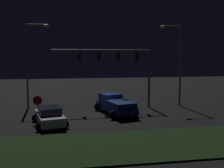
% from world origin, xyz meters
% --- Properties ---
extents(ground_plane, '(80.00, 80.00, 0.00)m').
position_xyz_m(ground_plane, '(0.00, 0.00, 0.00)').
color(ground_plane, black).
extents(grass_median, '(22.95, 5.69, 0.10)m').
position_xyz_m(grass_median, '(0.00, -8.46, 0.05)').
color(grass_median, black).
rests_on(grass_median, ground_plane).
extents(pickup_truck, '(3.77, 5.73, 1.80)m').
position_xyz_m(pickup_truck, '(1.21, 0.36, 1.00)').
color(pickup_truck, navy).
rests_on(pickup_truck, ground_plane).
extents(car_sedan, '(3.11, 4.69, 1.51)m').
position_xyz_m(car_sedan, '(-4.64, -2.86, 0.74)').
color(car_sedan, '#B7B7BC').
rests_on(car_sedan, ground_plane).
extents(traffic_signal_gantry, '(10.32, 0.56, 6.50)m').
position_xyz_m(traffic_signal_gantry, '(2.02, 2.71, 5.03)').
color(traffic_signal_gantry, slate).
rests_on(traffic_signal_gantry, ground_plane).
extents(street_lamp_left, '(2.50, 0.44, 8.93)m').
position_xyz_m(street_lamp_left, '(-6.98, 4.52, 5.54)').
color(street_lamp_left, slate).
rests_on(street_lamp_left, ground_plane).
extents(street_lamp_right, '(2.56, 0.44, 8.86)m').
position_xyz_m(street_lamp_right, '(8.53, 2.92, 5.51)').
color(street_lamp_right, slate).
rests_on(street_lamp_right, ground_plane).
extents(stop_sign, '(0.76, 0.08, 2.23)m').
position_xyz_m(stop_sign, '(-5.66, -1.83, 1.56)').
color(stop_sign, slate).
rests_on(stop_sign, ground_plane).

